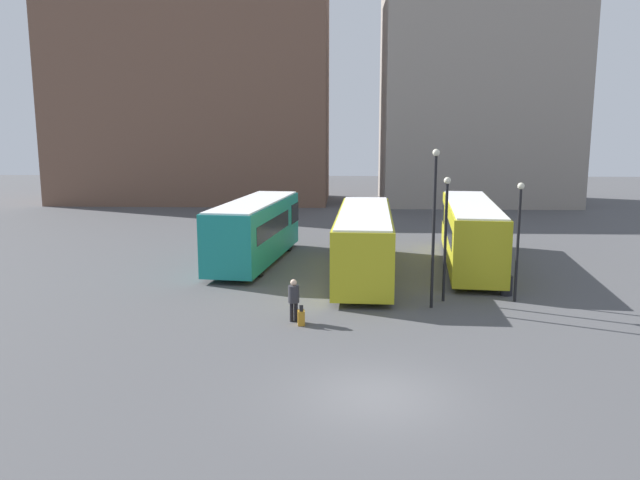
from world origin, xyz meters
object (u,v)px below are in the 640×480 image
at_px(traveler, 294,297).
at_px(lamp_post_0, 518,231).
at_px(bus_0, 256,229).
at_px(lamp_post_1, 434,217).
at_px(bus_2, 470,231).
at_px(bus_1, 364,240).
at_px(suitcase, 301,318).
at_px(trash_bin, 506,286).
at_px(lamp_post_2, 446,228).

bearing_deg(traveler, lamp_post_0, -77.92).
bearing_deg(traveler, bus_0, 8.22).
distance_m(bus_0, lamp_post_1, 11.96).
height_order(bus_2, lamp_post_1, lamp_post_1).
relative_size(bus_0, traveler, 6.70).
relative_size(traveler, lamp_post_0, 0.33).
height_order(bus_1, bus_2, bus_2).
relative_size(bus_1, bus_2, 0.99).
relative_size(traveler, lamp_post_1, 0.26).
bearing_deg(bus_0, suitcase, -156.45).
height_order(suitcase, lamp_post_1, lamp_post_1).
bearing_deg(lamp_post_1, suitcase, -153.95).
bearing_deg(lamp_post_0, bus_1, 142.51).
xyz_separation_m(bus_0, trash_bin, (11.75, -6.40, -1.38)).
height_order(lamp_post_1, lamp_post_2, lamp_post_1).
bearing_deg(lamp_post_2, lamp_post_0, 1.48).
height_order(bus_0, traveler, bus_0).
height_order(bus_0, bus_1, bus_0).
height_order(lamp_post_1, trash_bin, lamp_post_1).
xyz_separation_m(bus_2, suitcase, (-8.13, -10.62, -1.53)).
height_order(bus_2, lamp_post_0, lamp_post_0).
relative_size(bus_0, lamp_post_2, 2.09).
relative_size(lamp_post_0, trash_bin, 5.81).
bearing_deg(lamp_post_1, traveler, -159.03).
bearing_deg(trash_bin, bus_1, 148.06).
distance_m(bus_2, trash_bin, 6.27).
distance_m(bus_0, trash_bin, 13.45).
xyz_separation_m(lamp_post_1, lamp_post_2, (0.63, 1.01, -0.60)).
xyz_separation_m(traveler, lamp_post_2, (5.99, 3.07, 2.11)).
distance_m(bus_0, lamp_post_2, 11.66).
distance_m(suitcase, lamp_post_0, 9.73).
relative_size(lamp_post_1, lamp_post_2, 1.22).
bearing_deg(lamp_post_1, lamp_post_0, 16.81).
xyz_separation_m(bus_2, traveler, (-8.43, -10.20, -0.85)).
height_order(bus_0, lamp_post_2, lamp_post_2).
distance_m(traveler, lamp_post_1, 6.35).
xyz_separation_m(traveler, trash_bin, (8.84, 4.10, -0.53)).
relative_size(suitcase, lamp_post_1, 0.12).
bearing_deg(lamp_post_1, lamp_post_2, 57.94).
height_order(bus_0, bus_2, bus_0).
distance_m(bus_2, lamp_post_0, 7.17).
xyz_separation_m(bus_1, bus_2, (5.61, 2.35, 0.08)).
height_order(bus_1, suitcase, bus_1).
height_order(lamp_post_0, lamp_post_2, lamp_post_2).
bearing_deg(lamp_post_2, bus_0, 140.13).
bearing_deg(traveler, lamp_post_2, -70.16).
relative_size(traveler, suitcase, 2.05).
distance_m(bus_1, lamp_post_1, 6.61).
xyz_separation_m(lamp_post_0, lamp_post_1, (-3.60, -1.09, 0.72)).
distance_m(traveler, lamp_post_2, 7.06).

